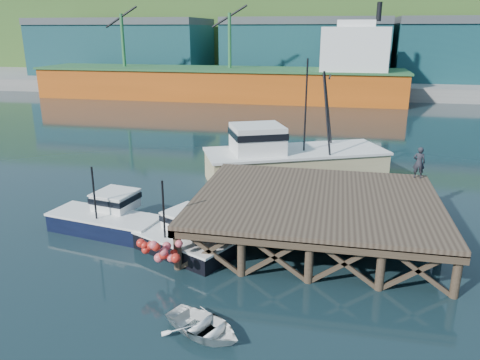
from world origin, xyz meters
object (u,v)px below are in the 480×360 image
(dockworker, at_px, (419,162))
(boat_navy, at_px, (108,217))
(boat_black, at_px, (178,235))
(trawler, at_px, (292,156))
(dinghy, at_px, (203,326))

(dockworker, bearing_deg, boat_navy, 25.49)
(boat_black, height_order, trawler, trawler)
(dinghy, bearing_deg, trawler, 22.14)
(boat_navy, bearing_deg, trawler, 62.12)
(boat_navy, distance_m, trawler, 13.83)
(trawler, relative_size, dockworker, 7.38)
(boat_navy, xyz_separation_m, dinghy, (7.35, -7.50, -0.44))
(trawler, height_order, dockworker, trawler)
(boat_navy, relative_size, dockworker, 3.49)
(trawler, distance_m, dinghy, 18.47)
(boat_black, xyz_separation_m, dockworker, (11.76, 7.16, 2.34))
(boat_black, bearing_deg, dinghy, -38.38)
(boat_navy, relative_size, trawler, 0.47)
(dinghy, bearing_deg, dockworker, -7.40)
(boat_black, height_order, dinghy, boat_black)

